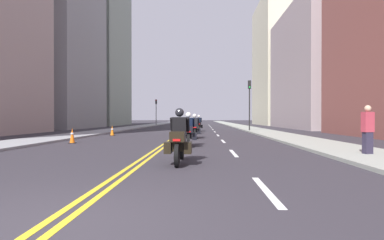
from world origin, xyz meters
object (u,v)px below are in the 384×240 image
at_px(traffic_light_near, 249,97).
at_px(pedestrian_0, 368,130).
at_px(traffic_cone_0, 72,136).
at_px(motorcycle_1, 188,133).
at_px(motorcycle_4, 199,125).
at_px(motorcycle_0, 179,141).
at_px(motorcycle_2, 195,128).
at_px(motorcycle_3, 194,126).
at_px(traffic_cone_2, 112,131).
at_px(traffic_light_far, 156,107).

height_order(traffic_light_near, pedestrian_0, traffic_light_near).
height_order(traffic_cone_0, traffic_light_near, traffic_light_near).
height_order(motorcycle_1, motorcycle_4, motorcycle_4).
bearing_deg(motorcycle_0, motorcycle_2, 89.86).
bearing_deg(traffic_cone_0, motorcycle_3, 58.14).
xyz_separation_m(motorcycle_0, motorcycle_3, (-0.03, 16.82, 0.00)).
bearing_deg(traffic_cone_2, motorcycle_1, -54.20).
bearing_deg(traffic_light_far, motorcycle_4, -71.93).
bearing_deg(motorcycle_3, motorcycle_4, 86.65).
relative_size(motorcycle_3, traffic_cone_0, 2.73).
distance_m(motorcycle_1, motorcycle_2, 5.80).
bearing_deg(motorcycle_4, motorcycle_0, -92.31).
bearing_deg(traffic_light_far, traffic_cone_0, -87.78).
xyz_separation_m(motorcycle_4, traffic_cone_2, (-6.40, -7.74, -0.28)).
bearing_deg(traffic_light_near, pedestrian_0, -87.19).
bearing_deg(traffic_cone_0, traffic_cone_2, 89.55).
bearing_deg(traffic_light_near, traffic_cone_2, -146.06).
bearing_deg(pedestrian_0, traffic_cone_2, -59.66).
xyz_separation_m(motorcycle_2, traffic_light_near, (5.14, 10.35, 2.77)).
xyz_separation_m(traffic_light_near, traffic_light_far, (-12.97, 24.52, -0.21)).
height_order(motorcycle_3, traffic_cone_2, motorcycle_3).
xyz_separation_m(motorcycle_0, traffic_cone_0, (-6.16, 6.96, -0.26)).
distance_m(motorcycle_2, pedestrian_0, 11.38).
bearing_deg(motorcycle_2, traffic_cone_0, -148.05).
bearing_deg(motorcycle_0, motorcycle_3, 90.73).
relative_size(motorcycle_0, motorcycle_4, 1.09).
bearing_deg(motorcycle_2, motorcycle_3, 89.64).
bearing_deg(traffic_cone_2, traffic_cone_0, -90.45).
distance_m(traffic_cone_2, traffic_light_near, 14.08).
height_order(motorcycle_1, motorcycle_2, same).
relative_size(motorcycle_4, traffic_light_near, 0.42).
relative_size(motorcycle_2, motorcycle_4, 0.99).
xyz_separation_m(motorcycle_2, traffic_cone_2, (-6.26, 2.68, -0.28)).
xyz_separation_m(motorcycle_3, traffic_cone_0, (-6.13, -9.86, -0.26)).
bearing_deg(traffic_light_near, motorcycle_3, -138.11).
relative_size(traffic_cone_2, traffic_light_near, 0.15).
bearing_deg(pedestrian_0, motorcycle_0, -0.18).
height_order(motorcycle_2, pedestrian_0, pedestrian_0).
bearing_deg(motorcycle_4, motorcycle_2, -92.33).
bearing_deg(pedestrian_0, motorcycle_2, -72.36).
distance_m(motorcycle_2, motorcycle_4, 10.43).
distance_m(motorcycle_1, traffic_light_near, 17.22).
distance_m(motorcycle_2, traffic_cone_0, 7.63).
distance_m(motorcycle_3, traffic_cone_0, 11.61).
height_order(motorcycle_2, motorcycle_3, motorcycle_3).
distance_m(motorcycle_1, motorcycle_4, 16.23).
xyz_separation_m(traffic_light_far, pedestrian_0, (13.95, -44.47, -2.32)).
bearing_deg(motorcycle_1, motorcycle_0, -92.84).
bearing_deg(traffic_cone_0, traffic_light_near, 51.96).
relative_size(motorcycle_0, traffic_light_near, 0.46).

